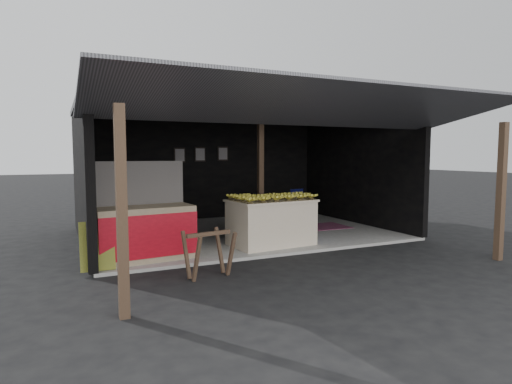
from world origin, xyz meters
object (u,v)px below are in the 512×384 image
neighbor_stall (144,230)px  water_barrel (304,227)px  sawhorse (209,249)px  white_crate (256,218)px  plastic_chair (300,204)px  banana_table (271,222)px

neighbor_stall → water_barrel: 3.53m
sawhorse → water_barrel: size_ratio=1.39×
white_crate → water_barrel: size_ratio=1.64×
neighbor_stall → plastic_chair: neighbor_stall is taller
neighbor_stall → sawhorse: 1.58m
white_crate → plastic_chair: 2.03m
banana_table → neighbor_stall: (-2.61, -0.15, 0.05)m
sawhorse → white_crate: bearing=40.7°
sawhorse → plastic_chair: (3.64, 3.36, 0.17)m
plastic_chair → neighbor_stall: bearing=-171.6°
banana_table → white_crate: size_ratio=2.02×
neighbor_stall → sawhorse: size_ratio=2.34×
neighbor_stall → white_crate: bearing=14.0°
banana_table → plastic_chair: bearing=40.6°
sawhorse → plastic_chair: bearing=32.5°
banana_table → white_crate: (0.01, 0.78, -0.03)m
plastic_chair → banana_table: bearing=-149.9°
water_barrel → neighbor_stall: bearing=-174.4°
white_crate → water_barrel: (0.88, -0.59, -0.17)m
white_crate → neighbor_stall: (-2.62, -0.93, 0.08)m
water_barrel → plastic_chair: (0.86, 1.62, 0.30)m
banana_table → white_crate: banana_table is taller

